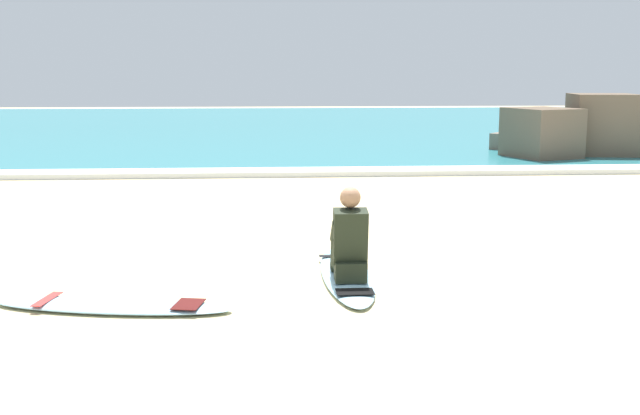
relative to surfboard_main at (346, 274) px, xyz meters
name	(u,v)px	position (x,y,z in m)	size (l,w,h in m)	color
ground_plane	(310,278)	(-0.39, 0.01, -0.04)	(80.00, 80.00, 0.00)	beige
sea	(276,127)	(-0.39, 22.12, 0.01)	(80.00, 28.00, 0.10)	teal
breaking_foam	(287,172)	(-0.39, 8.42, 0.02)	(80.00, 0.90, 0.11)	white
surfboard_main	(346,274)	(0.00, 0.00, 0.00)	(0.52, 2.51, 0.08)	#9ED1E5
surfer_seated	(350,243)	(0.00, -0.28, 0.40)	(0.38, 0.71, 0.95)	black
surfboard_spare_near	(113,305)	(-2.27, -0.97, 0.00)	(2.31, 0.94, 0.08)	#9ED1E5
rock_outcrop_distant	(578,133)	(6.91, 11.04, 0.61)	(4.49, 3.93, 1.59)	brown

